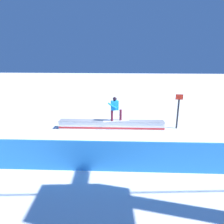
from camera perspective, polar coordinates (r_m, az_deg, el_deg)
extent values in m
plane|color=white|center=(10.63, -0.23, -5.24)|extent=(120.00, 120.00, 0.00)
cube|color=white|center=(10.56, -0.23, -4.09)|extent=(6.05, 0.85, 0.45)
cube|color=red|center=(10.60, -0.23, -4.67)|extent=(6.06, 0.86, 0.11)
cube|color=#969AA3|center=(10.48, -0.23, -2.82)|extent=(6.05, 0.91, 0.04)
cube|color=silver|center=(10.46, 1.35, -2.70)|extent=(1.54, 0.77, 0.02)
cylinder|color=maroon|center=(10.31, -0.02, -1.10)|extent=(0.18, 0.18, 0.63)
cylinder|color=maroon|center=(10.43, 2.72, -0.92)|extent=(0.18, 0.18, 0.63)
cube|color=#1585D2|center=(10.20, 0.85, 2.08)|extent=(0.46, 0.36, 0.53)
sphere|color=black|center=(10.13, 0.85, 4.14)|extent=(0.22, 0.22, 0.22)
cylinder|color=#1585D2|center=(10.00, 0.07, 1.96)|extent=(0.51, 0.25, 0.39)
cylinder|color=#1585D2|center=(10.38, 1.16, 2.44)|extent=(0.13, 0.12, 0.55)
cube|color=#2B88E3|center=(6.50, -4.38, -13.67)|extent=(8.75, 0.60, 1.14)
cylinder|color=#262628|center=(11.11, 19.90, -0.65)|extent=(0.10, 0.10, 1.71)
cube|color=red|center=(10.90, 20.37, 4.44)|extent=(0.40, 0.04, 0.30)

